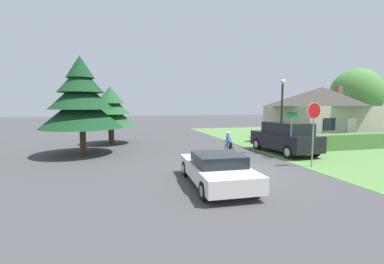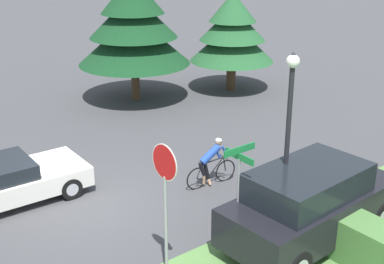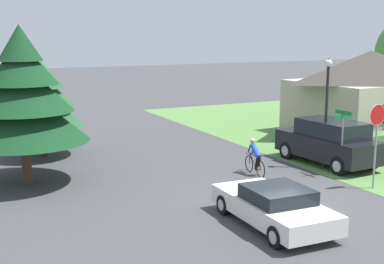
{
  "view_description": "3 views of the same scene",
  "coord_description": "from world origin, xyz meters",
  "px_view_note": "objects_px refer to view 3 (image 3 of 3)",
  "views": [
    {
      "loc": [
        -4.79,
        -10.41,
        2.92
      ],
      "look_at": [
        -1.54,
        2.05,
        1.63
      ],
      "focal_mm": 24.0,
      "sensor_mm": 36.0,
      "label": 1
    },
    {
      "loc": [
        11.88,
        -5.63,
        7.12
      ],
      "look_at": [
        0.26,
        3.39,
        1.42
      ],
      "focal_mm": 50.0,
      "sensor_mm": 36.0,
      "label": 2
    },
    {
      "loc": [
        -10.35,
        -13.98,
        5.63
      ],
      "look_at": [
        -1.53,
        3.85,
        1.87
      ],
      "focal_mm": 50.0,
      "sensor_mm": 36.0,
      "label": 3
    }
  ],
  "objects_px": {
    "sedan_left_lane": "(274,206)",
    "conifer_tall_far": "(41,98)",
    "street_lamp": "(327,98)",
    "stop_sign": "(377,128)",
    "cottage_house": "(369,90)",
    "conifer_tall_near": "(23,97)",
    "parked_suv_right": "(329,142)",
    "street_name_sign": "(343,131)",
    "cyclist": "(255,157)"
  },
  "relations": [
    {
      "from": "cyclist",
      "to": "conifer_tall_near",
      "type": "distance_m",
      "value": 9.17
    },
    {
      "from": "cottage_house",
      "to": "conifer_tall_far",
      "type": "distance_m",
      "value": 17.75
    },
    {
      "from": "cyclist",
      "to": "parked_suv_right",
      "type": "xyz_separation_m",
      "value": [
        3.7,
        -0.02,
        0.29
      ]
    },
    {
      "from": "conifer_tall_near",
      "to": "parked_suv_right",
      "type": "bearing_deg",
      "value": -12.65
    },
    {
      "from": "street_lamp",
      "to": "conifer_tall_near",
      "type": "xyz_separation_m",
      "value": [
        -11.55,
        3.08,
        0.33
      ]
    },
    {
      "from": "cyclist",
      "to": "conifer_tall_far",
      "type": "relative_size",
      "value": 0.38
    },
    {
      "from": "conifer_tall_far",
      "to": "cottage_house",
      "type": "bearing_deg",
      "value": -6.74
    },
    {
      "from": "cottage_house",
      "to": "conifer_tall_far",
      "type": "relative_size",
      "value": 2.01
    },
    {
      "from": "stop_sign",
      "to": "conifer_tall_near",
      "type": "relative_size",
      "value": 0.53
    },
    {
      "from": "conifer_tall_near",
      "to": "conifer_tall_far",
      "type": "bearing_deg",
      "value": 71.56
    },
    {
      "from": "parked_suv_right",
      "to": "street_lamp",
      "type": "relative_size",
      "value": 1.05
    },
    {
      "from": "parked_suv_right",
      "to": "stop_sign",
      "type": "relative_size",
      "value": 1.55
    },
    {
      "from": "conifer_tall_near",
      "to": "street_lamp",
      "type": "bearing_deg",
      "value": -14.95
    },
    {
      "from": "cottage_house",
      "to": "conifer_tall_near",
      "type": "height_order",
      "value": "conifer_tall_near"
    },
    {
      "from": "parked_suv_right",
      "to": "street_lamp",
      "type": "bearing_deg",
      "value": 122.28
    },
    {
      "from": "street_name_sign",
      "to": "conifer_tall_near",
      "type": "relative_size",
      "value": 0.44
    },
    {
      "from": "street_lamp",
      "to": "sedan_left_lane",
      "type": "bearing_deg",
      "value": -141.02
    },
    {
      "from": "cottage_house",
      "to": "sedan_left_lane",
      "type": "height_order",
      "value": "cottage_house"
    },
    {
      "from": "stop_sign",
      "to": "street_lamp",
      "type": "height_order",
      "value": "street_lamp"
    },
    {
      "from": "cyclist",
      "to": "conifer_tall_far",
      "type": "xyz_separation_m",
      "value": [
        -6.95,
        6.96,
        1.99
      ]
    },
    {
      "from": "stop_sign",
      "to": "conifer_tall_far",
      "type": "distance_m",
      "value": 14.35
    },
    {
      "from": "conifer_tall_near",
      "to": "conifer_tall_far",
      "type": "distance_m",
      "value": 4.54
    },
    {
      "from": "sedan_left_lane",
      "to": "conifer_tall_far",
      "type": "bearing_deg",
      "value": 21.37
    },
    {
      "from": "cottage_house",
      "to": "sedan_left_lane",
      "type": "distance_m",
      "value": 16.73
    },
    {
      "from": "parked_suv_right",
      "to": "conifer_tall_near",
      "type": "height_order",
      "value": "conifer_tall_near"
    },
    {
      "from": "sedan_left_lane",
      "to": "street_name_sign",
      "type": "relative_size",
      "value": 1.67
    },
    {
      "from": "cyclist",
      "to": "cottage_house",
      "type": "bearing_deg",
      "value": -59.55
    },
    {
      "from": "cottage_house",
      "to": "conifer_tall_far",
      "type": "height_order",
      "value": "cottage_house"
    },
    {
      "from": "cottage_house",
      "to": "parked_suv_right",
      "type": "xyz_separation_m",
      "value": [
        -6.97,
        -4.9,
        -1.4
      ]
    },
    {
      "from": "stop_sign",
      "to": "conifer_tall_far",
      "type": "relative_size",
      "value": 0.7
    },
    {
      "from": "cottage_house",
      "to": "street_name_sign",
      "type": "relative_size",
      "value": 3.42
    },
    {
      "from": "conifer_tall_near",
      "to": "cyclist",
      "type": "bearing_deg",
      "value": -17.81
    },
    {
      "from": "sedan_left_lane",
      "to": "stop_sign",
      "type": "xyz_separation_m",
      "value": [
        5.43,
        1.53,
        1.62
      ]
    },
    {
      "from": "cottage_house",
      "to": "stop_sign",
      "type": "distance_m",
      "value": 11.55
    },
    {
      "from": "conifer_tall_far",
      "to": "parked_suv_right",
      "type": "bearing_deg",
      "value": -33.25
    },
    {
      "from": "sedan_left_lane",
      "to": "stop_sign",
      "type": "bearing_deg",
      "value": -72.54
    },
    {
      "from": "street_lamp",
      "to": "conifer_tall_far",
      "type": "relative_size",
      "value": 1.03
    },
    {
      "from": "cottage_house",
      "to": "street_lamp",
      "type": "height_order",
      "value": "cottage_house"
    },
    {
      "from": "street_name_sign",
      "to": "conifer_tall_far",
      "type": "height_order",
      "value": "conifer_tall_far"
    },
    {
      "from": "stop_sign",
      "to": "street_lamp",
      "type": "bearing_deg",
      "value": -99.9
    },
    {
      "from": "cyclist",
      "to": "stop_sign",
      "type": "height_order",
      "value": "stop_sign"
    },
    {
      "from": "parked_suv_right",
      "to": "conifer_tall_far",
      "type": "bearing_deg",
      "value": 53.73
    },
    {
      "from": "cottage_house",
      "to": "parked_suv_right",
      "type": "bearing_deg",
      "value": -148.77
    },
    {
      "from": "cottage_house",
      "to": "conifer_tall_near",
      "type": "xyz_separation_m",
      "value": [
        -19.05,
        -2.19,
        0.89
      ]
    },
    {
      "from": "cyclist",
      "to": "street_name_sign",
      "type": "xyz_separation_m",
      "value": [
        2.94,
        -1.67,
        1.13
      ]
    },
    {
      "from": "street_name_sign",
      "to": "street_lamp",
      "type": "bearing_deg",
      "value": 79.72
    },
    {
      "from": "cottage_house",
      "to": "cyclist",
      "type": "xyz_separation_m",
      "value": [
        -10.67,
        -4.88,
        -1.69
      ]
    },
    {
      "from": "sedan_left_lane",
      "to": "conifer_tall_far",
      "type": "xyz_separation_m",
      "value": [
        -4.31,
        12.06,
        2.08
      ]
    },
    {
      "from": "cottage_house",
      "to": "street_name_sign",
      "type": "distance_m",
      "value": 10.15
    },
    {
      "from": "cyclist",
      "to": "street_name_sign",
      "type": "bearing_deg",
      "value": -113.68
    }
  ]
}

